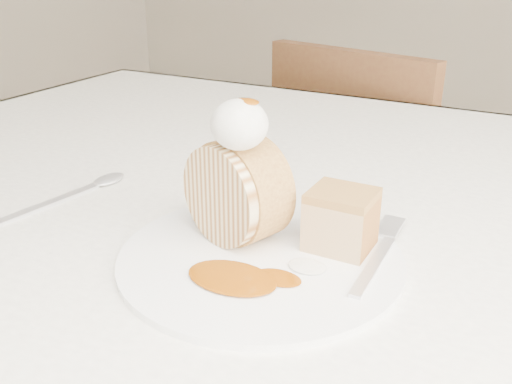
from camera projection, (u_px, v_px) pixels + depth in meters
The scene contains 10 objects.
table at pixel (327, 253), 0.71m from camera, with size 1.40×0.90×0.75m.
chair_far at pixel (365, 198), 1.34m from camera, with size 0.48×0.48×0.83m.
plate at pixel (261, 257), 0.51m from camera, with size 0.26×0.26×0.01m, color white.
roulade_slice at pixel (237, 191), 0.53m from camera, with size 0.10×0.10×0.05m, color beige.
cake_chunk at pixel (341, 223), 0.52m from camera, with size 0.06×0.05×0.05m, color #AE8441.
whipped_cream at pixel (239, 125), 0.48m from camera, with size 0.05×0.05×0.04m, color white.
caramel_drizzle at pixel (245, 95), 0.47m from camera, with size 0.02×0.02×0.01m, color #823D05.
caramel_pool at pixel (232, 277), 0.47m from camera, with size 0.08×0.05×0.00m, color #823D05, non-canonical shape.
fork at pixel (374, 265), 0.49m from camera, with size 0.02×0.15×0.00m, color silver.
spoon at pixel (49, 204), 0.63m from camera, with size 0.02×0.16×0.00m, color silver.
Camera 1 is at (0.22, -0.39, 1.01)m, focal length 40.00 mm.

